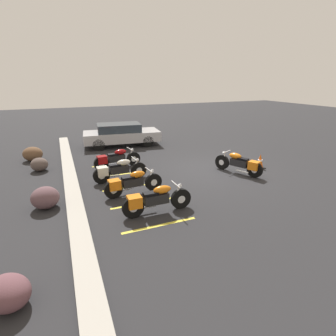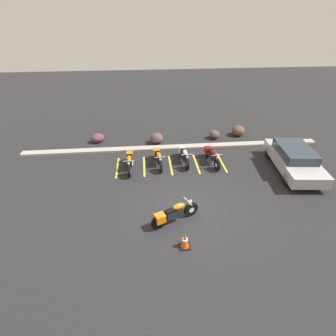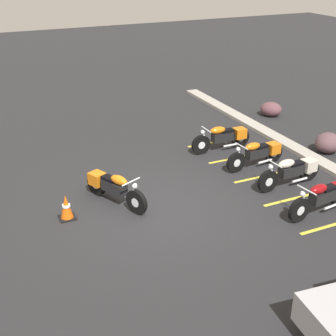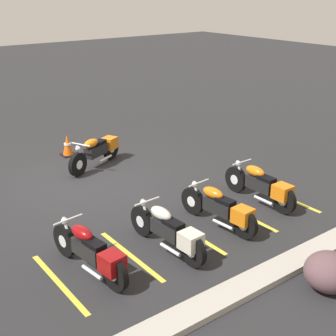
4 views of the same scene
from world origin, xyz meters
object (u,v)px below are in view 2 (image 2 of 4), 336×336
(motorcycle_orange_featured, at_px, (173,214))
(landscape_rock_1, at_px, (157,138))
(landscape_rock_0, at_px, (214,134))
(traffic_cone, at_px, (185,241))
(car_silver, at_px, (294,159))
(parked_bike_1, at_px, (158,157))
(landscape_rock_3, at_px, (238,131))
(parked_bike_0, at_px, (130,161))
(parked_bike_2, at_px, (184,155))
(parked_bike_3, at_px, (212,155))
(landscape_rock_2, at_px, (98,138))

(motorcycle_orange_featured, bearing_deg, landscape_rock_1, 67.28)
(motorcycle_orange_featured, height_order, landscape_rock_0, motorcycle_orange_featured)
(motorcycle_orange_featured, relative_size, traffic_cone, 3.14)
(car_silver, distance_m, traffic_cone, 7.93)
(parked_bike_1, xyz_separation_m, landscape_rock_1, (0.07, 2.64, -0.09))
(motorcycle_orange_featured, xyz_separation_m, parked_bike_1, (-0.29, 4.68, -0.02))
(parked_bike_1, height_order, landscape_rock_3, parked_bike_1)
(landscape_rock_3, bearing_deg, parked_bike_0, -153.26)
(parked_bike_2, distance_m, traffic_cone, 6.15)
(car_silver, relative_size, traffic_cone, 7.08)
(parked_bike_3, xyz_separation_m, traffic_cone, (-2.37, -5.87, -0.14))
(parked_bike_0, bearing_deg, landscape_rock_1, 151.29)
(parked_bike_3, relative_size, landscape_rock_1, 2.58)
(motorcycle_orange_featured, bearing_deg, parked_bike_0, 88.04)
(parked_bike_0, height_order, landscape_rock_1, parked_bike_0)
(parked_bike_1, relative_size, car_silver, 0.46)
(parked_bike_0, bearing_deg, parked_bike_1, 100.16)
(traffic_cone, bearing_deg, motorcycle_orange_featured, 102.67)
(parked_bike_2, height_order, landscape_rock_0, parked_bike_2)
(parked_bike_3, height_order, landscape_rock_1, parked_bike_3)
(landscape_rock_2, bearing_deg, parked_bike_3, -25.98)
(landscape_rock_1, relative_size, traffic_cone, 1.29)
(landscape_rock_0, relative_size, landscape_rock_3, 0.77)
(landscape_rock_2, xyz_separation_m, traffic_cone, (4.26, -9.10, 0.02))
(parked_bike_1, relative_size, traffic_cone, 3.24)
(motorcycle_orange_featured, distance_m, parked_bike_2, 4.94)
(motorcycle_orange_featured, distance_m, landscape_rock_3, 9.59)
(landscape_rock_1, bearing_deg, traffic_cone, -86.58)
(motorcycle_orange_featured, height_order, landscape_rock_2, motorcycle_orange_featured)
(parked_bike_0, distance_m, landscape_rock_1, 3.32)
(car_silver, xyz_separation_m, landscape_rock_1, (-6.92, 3.93, -0.35))
(parked_bike_3, distance_m, landscape_rock_3, 4.31)
(parked_bike_1, xyz_separation_m, landscape_rock_2, (-3.68, 3.14, -0.15))
(car_silver, bearing_deg, parked_bike_1, -94.51)
(landscape_rock_2, bearing_deg, motorcycle_orange_featured, -63.08)
(motorcycle_orange_featured, bearing_deg, traffic_cone, -101.81)
(traffic_cone, bearing_deg, parked_bike_0, 110.40)
(car_silver, relative_size, landscape_rock_2, 5.38)
(parked_bike_0, distance_m, parked_bike_2, 3.00)
(landscape_rock_2, bearing_deg, traffic_cone, -64.93)
(car_silver, bearing_deg, traffic_cone, -47.97)
(parked_bike_0, relative_size, parked_bike_1, 1.03)
(parked_bike_3, relative_size, landscape_rock_0, 3.01)
(parked_bike_2, relative_size, traffic_cone, 3.32)
(parked_bike_0, height_order, parked_bike_3, parked_bike_0)
(parked_bike_2, height_order, landscape_rock_2, parked_bike_2)
(motorcycle_orange_featured, bearing_deg, landscape_rock_3, 31.97)
(parked_bike_3, bearing_deg, landscape_rock_2, -123.05)
(parked_bike_1, xyz_separation_m, car_silver, (6.99, -1.29, 0.25))
(parked_bike_0, xyz_separation_m, traffic_cone, (2.11, -5.68, -0.14))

